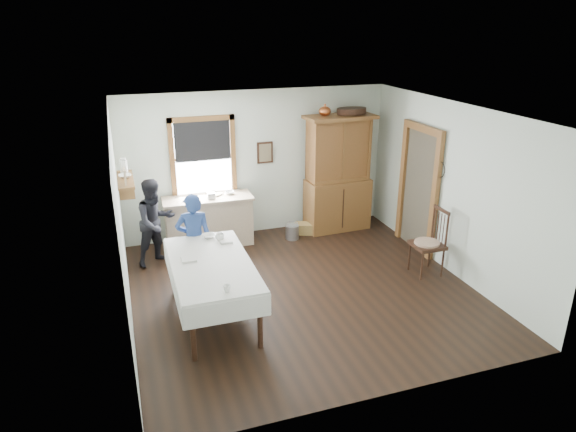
% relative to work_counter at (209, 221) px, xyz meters
% --- Properties ---
extents(room, '(5.01, 5.01, 2.70)m').
position_rel_work_counter_xyz_m(room, '(1.02, -2.15, 0.90)').
color(room, black).
rests_on(room, ground).
extents(window, '(1.18, 0.07, 1.48)m').
position_rel_work_counter_xyz_m(window, '(0.02, 0.32, 1.18)').
color(window, white).
rests_on(window, room).
extents(doorway, '(0.09, 1.14, 2.22)m').
position_rel_work_counter_xyz_m(doorway, '(3.47, -1.30, 0.71)').
color(doorway, '#474033').
rests_on(doorway, room).
extents(wall_shelf, '(0.24, 1.00, 0.44)m').
position_rel_work_counter_xyz_m(wall_shelf, '(-1.35, -0.61, 1.12)').
color(wall_shelf, brown).
rests_on(wall_shelf, room).
extents(framed_picture, '(0.30, 0.04, 0.40)m').
position_rel_work_counter_xyz_m(framed_picture, '(1.17, 0.31, 1.10)').
color(framed_picture, '#361D13').
rests_on(framed_picture, room).
extents(rug_beater, '(0.01, 0.27, 0.27)m').
position_rel_work_counter_xyz_m(rug_beater, '(3.47, -1.85, 1.27)').
color(rug_beater, black).
rests_on(rug_beater, room).
extents(work_counter, '(1.60, 0.65, 0.90)m').
position_rel_work_counter_xyz_m(work_counter, '(0.00, 0.00, 0.00)').
color(work_counter, tan).
rests_on(work_counter, room).
extents(china_hutch, '(1.33, 0.68, 2.22)m').
position_rel_work_counter_xyz_m(china_hutch, '(2.51, -0.02, 0.66)').
color(china_hutch, brown).
rests_on(china_hutch, room).
extents(dining_table, '(1.10, 2.07, 0.83)m').
position_rel_work_counter_xyz_m(dining_table, '(-0.40, -2.45, -0.04)').
color(dining_table, silver).
rests_on(dining_table, room).
extents(spindle_chair, '(0.51, 0.51, 1.10)m').
position_rel_work_counter_xyz_m(spindle_chair, '(3.09, -2.26, 0.10)').
color(spindle_chair, '#361D13').
rests_on(spindle_chair, room).
extents(pail, '(0.32, 0.32, 0.27)m').
position_rel_work_counter_xyz_m(pail, '(1.51, -0.25, -0.32)').
color(pail, '#9EA2A7').
rests_on(pail, room).
extents(wicker_basket, '(0.41, 0.35, 0.20)m').
position_rel_work_counter_xyz_m(wicker_basket, '(1.80, -0.07, -0.35)').
color(wicker_basket, olive).
rests_on(wicker_basket, room).
extents(woman_blue, '(0.53, 0.38, 1.37)m').
position_rel_work_counter_xyz_m(woman_blue, '(-0.47, -1.43, 0.23)').
color(woman_blue, navy).
rests_on(woman_blue, room).
extents(figure_dark, '(0.82, 0.76, 1.36)m').
position_rel_work_counter_xyz_m(figure_dark, '(-0.95, -0.48, 0.23)').
color(figure_dark, black).
rests_on(figure_dark, room).
extents(table_cup_a, '(0.17, 0.17, 0.10)m').
position_rel_work_counter_xyz_m(table_cup_a, '(-0.14, -1.76, 0.43)').
color(table_cup_a, silver).
rests_on(table_cup_a, dining_table).
extents(table_cup_b, '(0.10, 0.10, 0.09)m').
position_rel_work_counter_xyz_m(table_cup_b, '(-0.37, -3.29, 0.42)').
color(table_cup_b, silver).
rests_on(table_cup_b, dining_table).
extents(table_bowl, '(0.23, 0.23, 0.06)m').
position_rel_work_counter_xyz_m(table_bowl, '(-0.28, -1.62, 0.40)').
color(table_bowl, silver).
rests_on(table_bowl, dining_table).
extents(counter_book, '(0.27, 0.29, 0.02)m').
position_rel_work_counter_xyz_m(counter_book, '(0.08, 0.06, 0.46)').
color(counter_book, '#73664C').
rests_on(counter_book, work_counter).
extents(counter_bowl, '(0.23, 0.23, 0.06)m').
position_rel_work_counter_xyz_m(counter_bowl, '(0.42, 0.05, 0.48)').
color(counter_bowl, silver).
rests_on(counter_bowl, work_counter).
extents(shelf_bowl, '(0.22, 0.22, 0.05)m').
position_rel_work_counter_xyz_m(shelf_bowl, '(-1.35, -0.60, 1.14)').
color(shelf_bowl, silver).
rests_on(shelf_bowl, wall_shelf).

